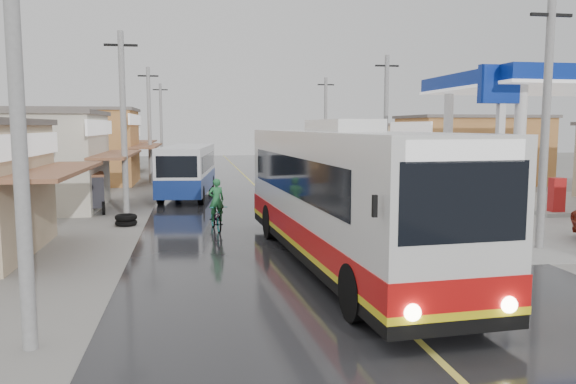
% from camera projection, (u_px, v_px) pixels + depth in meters
% --- Properties ---
extents(ground, '(120.00, 120.00, 0.00)m').
position_uv_depth(ground, '(330.00, 257.00, 17.10)').
color(ground, slate).
rests_on(ground, ground).
extents(road, '(12.00, 90.00, 0.02)m').
position_uv_depth(road, '(266.00, 196.00, 31.78)').
color(road, black).
rests_on(road, ground).
extents(centre_line, '(0.15, 90.00, 0.01)m').
position_uv_depth(centre_line, '(266.00, 196.00, 31.78)').
color(centre_line, '#D8CC4C').
rests_on(centre_line, road).
extents(shopfronts_left, '(11.00, 44.00, 5.20)m').
position_uv_depth(shopfronts_left, '(38.00, 195.00, 32.56)').
color(shopfronts_left, tan).
rests_on(shopfronts_left, ground).
extents(shopfronts_right, '(11.00, 44.00, 4.80)m').
position_uv_depth(shopfronts_right, '(539.00, 198.00, 31.34)').
color(shopfronts_right, beige).
rests_on(shopfronts_right, ground).
extents(utility_poles_left, '(1.60, 50.00, 8.00)m').
position_uv_depth(utility_poles_left, '(141.00, 197.00, 31.60)').
color(utility_poles_left, gray).
rests_on(utility_poles_left, ground).
extents(utility_poles_right, '(1.60, 36.00, 8.00)m').
position_uv_depth(utility_poles_right, '(384.00, 194.00, 32.95)').
color(utility_poles_right, gray).
rests_on(utility_poles_right, ground).
extents(coach_bus, '(3.73, 13.37, 4.13)m').
position_uv_depth(coach_bus, '(340.00, 196.00, 15.97)').
color(coach_bus, silver).
rests_on(coach_bus, road).
extents(second_bus, '(3.30, 8.81, 2.85)m').
position_uv_depth(second_bus, '(188.00, 170.00, 31.30)').
color(second_bus, silver).
rests_on(second_bus, road).
extents(cyclist, '(0.92, 1.94, 2.01)m').
position_uv_depth(cyclist, '(216.00, 213.00, 21.39)').
color(cyclist, black).
rests_on(cyclist, ground).
extents(tricycle_near, '(1.95, 2.42, 1.82)m').
position_uv_depth(tricycle_near, '(87.00, 190.00, 25.77)').
color(tricycle_near, '#26262D').
rests_on(tricycle_near, ground).
extents(tyre_stack, '(0.88, 0.88, 0.45)m').
position_uv_depth(tyre_stack, '(126.00, 220.00, 22.49)').
color(tyre_stack, black).
rests_on(tyre_stack, ground).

